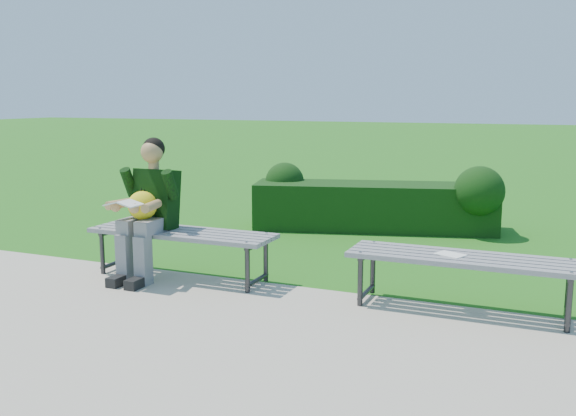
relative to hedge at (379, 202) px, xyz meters
name	(u,v)px	position (x,y,z in m)	size (l,w,h in m)	color
ground	(295,288)	(-0.01, -2.86, -0.36)	(80.00, 80.00, 0.00)	#227213
walkway	(194,358)	(-0.01, -4.61, -0.35)	(30.00, 3.50, 0.02)	#B7AA98
hedge	(379,202)	(0.00, 0.00, 0.00)	(3.28, 1.54, 0.88)	#193C12
bench_left	(182,237)	(-1.10, -3.01, 0.06)	(1.80, 0.50, 0.46)	slate
bench_right	(463,263)	(1.47, -2.98, 0.06)	(1.80, 0.50, 0.46)	slate
seated_boy	(148,205)	(-1.40, -3.11, 0.36)	(0.56, 0.76, 1.31)	slate
paper_sheet	(450,254)	(1.37, -2.98, 0.12)	(0.27, 0.24, 0.01)	white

